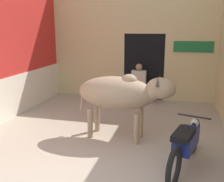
{
  "coord_description": "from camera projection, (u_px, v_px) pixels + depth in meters",
  "views": [
    {
      "loc": [
        1.47,
        -3.01,
        2.25
      ],
      "look_at": [
        0.11,
        2.4,
        0.92
      ],
      "focal_mm": 42.0,
      "sensor_mm": 36.0,
      "label": 1
    }
  ],
  "objects": [
    {
      "name": "wall_back_with_doorway",
      "position": [
        137.0,
        49.0,
        8.56
      ],
      "size": [
        5.25,
        0.93,
        3.82
      ],
      "color": "#D1BC84",
      "rests_on": "ground_plane"
    },
    {
      "name": "shopkeeper_seated",
      "position": [
        138.0,
        83.0,
        8.09
      ],
      "size": [
        0.44,
        0.33,
        1.21
      ],
      "color": "brown",
      "rests_on": "ground_plane"
    },
    {
      "name": "wall_left_shopfront",
      "position": [
        4.0,
        46.0,
        6.42
      ],
      "size": [
        0.25,
        5.33,
        3.82
      ],
      "color": "red",
      "rests_on": "ground_plane"
    },
    {
      "name": "cow",
      "position": [
        121.0,
        93.0,
        5.34
      ],
      "size": [
        2.05,
        0.85,
        1.39
      ],
      "color": "tan",
      "rests_on": "ground_plane"
    },
    {
      "name": "motorcycle_near",
      "position": [
        186.0,
        144.0,
        4.26
      ],
      "size": [
        0.71,
        1.9,
        0.76
      ],
      "color": "black",
      "rests_on": "ground_plane"
    },
    {
      "name": "plastic_stool",
      "position": [
        150.0,
        96.0,
        8.14
      ],
      "size": [
        0.36,
        0.36,
        0.42
      ],
      "color": "#DB6093",
      "rests_on": "ground_plane"
    }
  ]
}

